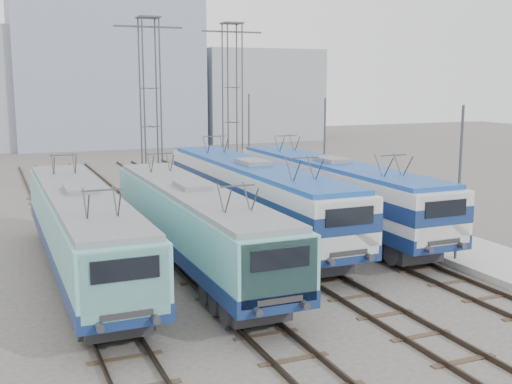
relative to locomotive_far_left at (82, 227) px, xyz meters
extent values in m
plane|color=#514C47|center=(6.75, -6.18, -2.21)|extent=(160.00, 160.00, 0.00)
cube|color=#9E9E99|center=(16.95, 1.82, -2.06)|extent=(4.00, 70.00, 0.30)
cube|color=navy|center=(0.00, 0.22, -0.85)|extent=(2.81, 17.74, 0.59)
cube|color=#64AEAD|center=(0.00, 0.22, 0.33)|extent=(2.76, 17.74, 1.77)
cube|color=#64AEAD|center=(0.00, -8.31, 0.15)|extent=(2.54, 0.69, 2.01)
cube|color=slate|center=(0.00, 0.22, 1.32)|extent=(2.54, 17.03, 0.20)
cube|color=#262628|center=(0.00, -5.70, -1.59)|extent=(2.07, 3.55, 0.67)
cube|color=#262628|center=(0.00, 6.13, -1.59)|extent=(2.07, 3.55, 0.67)
cube|color=navy|center=(4.50, -0.45, -0.87)|extent=(2.78, 17.52, 0.58)
cube|color=#64AEAD|center=(4.50, -0.45, 0.30)|extent=(2.73, 17.52, 1.75)
cube|color=#64AEAD|center=(4.50, -8.87, 0.13)|extent=(2.51, 0.68, 1.99)
cube|color=slate|center=(4.50, -0.45, 1.28)|extent=(2.51, 16.82, 0.19)
cube|color=#262628|center=(4.50, -6.29, -1.60)|extent=(2.04, 3.50, 0.66)
cube|color=#262628|center=(4.50, 5.39, -1.60)|extent=(2.04, 3.50, 0.66)
cube|color=navy|center=(9.00, 3.77, -0.77)|extent=(2.99, 18.89, 0.63)
cube|color=silver|center=(9.00, 3.77, 0.49)|extent=(2.94, 18.89, 1.89)
cube|color=navy|center=(9.00, 3.77, 0.43)|extent=(2.98, 18.91, 0.73)
cube|color=silver|center=(9.00, -5.31, 0.30)|extent=(2.70, 0.73, 2.14)
cube|color=navy|center=(9.00, 3.77, 1.54)|extent=(2.70, 18.14, 0.21)
cube|color=#262628|center=(9.00, -2.53, -1.56)|extent=(2.20, 3.78, 0.71)
cube|color=#262628|center=(9.00, 10.07, -1.56)|extent=(2.20, 3.78, 0.71)
cube|color=navy|center=(13.50, 3.64, -0.80)|extent=(2.93, 18.49, 0.62)
cube|color=silver|center=(13.50, 3.64, 0.43)|extent=(2.88, 18.49, 1.85)
cube|color=navy|center=(13.50, 3.64, 0.38)|extent=(2.92, 18.51, 0.72)
cube|color=silver|center=(13.50, -5.25, 0.25)|extent=(2.65, 0.72, 2.10)
cube|color=navy|center=(13.50, 3.64, 1.46)|extent=(2.65, 17.75, 0.21)
cube|color=#262628|center=(13.50, -2.53, -1.57)|extent=(2.16, 3.70, 0.69)
cube|color=#262628|center=(13.50, 9.80, -1.57)|extent=(2.16, 3.70, 0.69)
cylinder|color=#3F4247|center=(6.20, 15.27, 3.79)|extent=(0.10, 0.10, 12.00)
cylinder|color=#3F4247|center=(7.30, 15.27, 3.79)|extent=(0.10, 0.10, 12.00)
cylinder|color=#3F4247|center=(6.20, 16.37, 3.79)|extent=(0.10, 0.10, 12.00)
cylinder|color=#3F4247|center=(7.30, 16.37, 3.79)|extent=(0.10, 0.10, 12.00)
cube|color=#3F4247|center=(6.75, 15.82, 9.19)|extent=(4.50, 0.12, 0.12)
cylinder|color=#3F4247|center=(12.70, 17.27, 3.79)|extent=(0.10, 0.10, 12.00)
cylinder|color=#3F4247|center=(13.80, 17.27, 3.79)|extent=(0.10, 0.10, 12.00)
cylinder|color=#3F4247|center=(12.70, 18.37, 3.79)|extent=(0.10, 0.10, 12.00)
cylinder|color=#3F4247|center=(13.80, 18.37, 3.79)|extent=(0.10, 0.10, 12.00)
cube|color=#3F4247|center=(13.25, 17.82, 9.19)|extent=(4.50, 0.12, 0.12)
cylinder|color=#3F4247|center=(15.35, -4.18, 1.29)|extent=(0.12, 0.12, 7.00)
cylinder|color=#3F4247|center=(15.35, 7.82, 1.29)|extent=(0.12, 0.12, 7.00)
cylinder|color=#3F4247|center=(15.35, 19.82, 1.29)|extent=(0.12, 0.12, 7.00)
cube|color=gray|center=(10.75, 55.82, 6.79)|extent=(22.00, 14.00, 18.00)
cube|color=gray|center=(30.75, 55.82, 3.79)|extent=(16.00, 12.00, 12.00)
camera|label=1|loc=(-3.32, -25.91, 5.83)|focal=45.00mm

